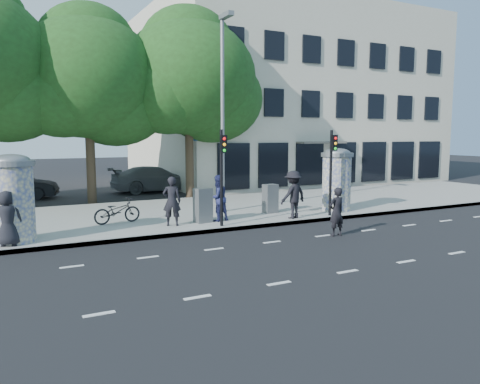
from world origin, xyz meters
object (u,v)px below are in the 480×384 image
ad_column_right (337,178)px  cabinet_right (270,199)px  bicycle (117,211)px  street_lamp (223,100)px  ped_d (293,195)px  car_mid (15,186)px  traffic_pole_near (222,168)px  cabinet_left (203,205)px  ad_column_left (13,196)px  car_right (155,179)px  man_road (337,212)px  traffic_pole_far (332,164)px  ped_c (218,198)px  ped_b (172,201)px  ped_a (8,218)px

ad_column_right → cabinet_right: ad_column_right is taller
bicycle → street_lamp: bearing=-90.8°
ped_d → car_mid: size_ratio=0.44×
ad_column_right → traffic_pole_near: size_ratio=0.78×
ad_column_right → cabinet_left: bearing=179.1°
ad_column_left → car_right: 13.96m
street_lamp → car_mid: street_lamp is taller
ped_d → cabinet_right: size_ratio=1.56×
traffic_pole_near → street_lamp: size_ratio=0.42×
man_road → cabinet_right: (-0.00, 4.26, -0.07)m
traffic_pole_near → ad_column_left: bearing=173.9°
traffic_pole_far → ped_c: (-4.51, 1.00, -1.21)m
ped_d → bicycle: 6.64m
ad_column_right → traffic_pole_near: bearing=-171.1°
ped_d → cabinet_left: size_ratio=1.46×
traffic_pole_near → ped_b: bearing=149.4°
traffic_pole_near → ped_d: size_ratio=1.84×
ad_column_right → cabinet_right: size_ratio=2.24×
ped_c → cabinet_right: size_ratio=1.46×
street_lamp → ped_c: 4.35m
ad_column_right → car_right: size_ratio=0.51×
ped_c → car_mid: bearing=-69.7°
car_right → ped_d: bearing=-174.3°
cabinet_left → ped_c: bearing=-8.4°
ad_column_right → bicycle: size_ratio=1.54×
traffic_pole_near → man_road: 4.19m
ped_a → car_mid: 12.21m
cabinet_right → ped_a: bearing=-175.7°
ped_b → bicycle: ped_b is taller
bicycle → cabinet_right: size_ratio=1.45×
man_road → car_mid: size_ratio=0.39×
ped_b → ad_column_right: bearing=-157.7°
ped_a → cabinet_left: ped_a is taller
ad_column_left → cabinet_left: bearing=2.7°
street_lamp → ped_b: street_lamp is taller
man_road → cabinet_left: size_ratio=1.29×
traffic_pole_far → car_right: 12.74m
cabinet_left → car_mid: cabinet_left is taller
ad_column_left → traffic_pole_far: bearing=-3.5°
ped_a → ped_c: size_ratio=0.94×
traffic_pole_near → car_mid: (-6.19, 12.38, -1.55)m
traffic_pole_near → ped_a: traffic_pole_near is taller
traffic_pole_near → cabinet_left: traffic_pole_near is taller
man_road → ped_a: bearing=-20.2°
traffic_pole_far → ped_a: traffic_pole_far is taller
car_mid → street_lamp: bearing=-126.8°
ped_b → car_right: (2.87, 11.26, -0.28)m
car_right → ped_b: bearing=163.0°
bicycle → cabinet_left: bearing=-121.8°
ad_column_right → traffic_pole_far: traffic_pole_far is taller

